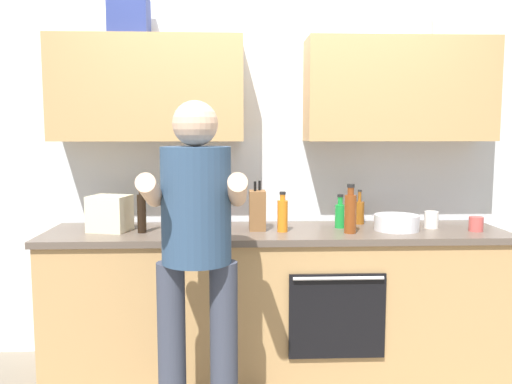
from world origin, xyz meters
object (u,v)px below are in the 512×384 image
bottle_soda (340,214)px  bottle_syrup (359,212)px  bottle_vinegar (350,212)px  cup_coffee (431,220)px  mixing_bowl (397,223)px  bottle_juice (283,215)px  bottle_soy (142,212)px  cup_ceramic (476,224)px  grocery_bag_rice (110,213)px  knife_block (257,210)px  bottle_oil (187,209)px  bottle_hotsauce (211,209)px  person_standing (196,240)px

bottle_soda → bottle_syrup: bearing=41.1°
bottle_vinegar → cup_coffee: bottle_vinegar is taller
mixing_bowl → cup_coffee: bearing=15.7°
bottle_juice → bottle_soy: size_ratio=0.84×
cup_ceramic → grocery_bag_rice: grocery_bag_rice is taller
mixing_bowl → knife_block: knife_block is taller
grocery_bag_rice → bottle_soda: bearing=2.0°
bottle_juice → bottle_soy: bottle_soy is taller
bottle_vinegar → bottle_syrup: bottle_vinegar is taller
bottle_oil → bottle_juice: bearing=-12.5°
bottle_oil → mixing_bowl: size_ratio=1.13×
bottle_soda → bottle_hotsauce: (-0.83, 0.16, 0.02)m
bottle_vinegar → grocery_bag_rice: size_ratio=1.30×
bottle_syrup → grocery_bag_rice: (-1.59, -0.19, 0.03)m
bottle_hotsauce → bottle_soy: size_ratio=0.84×
bottle_syrup → bottle_oil: 1.13m
bottle_juice → bottle_soy: (-0.85, 0.00, 0.02)m
bottle_soda → bottle_hotsauce: bearing=169.0°
bottle_juice → bottle_oil: 0.60m
bottle_juice → bottle_syrup: (0.54, 0.26, -0.02)m
bottle_soy → knife_block: bearing=5.5°
bottle_soy → mixing_bowl: 1.57m
grocery_bag_rice → mixing_bowl: bearing=-1.5°
bottle_soda → mixing_bowl: bearing=-16.4°
person_standing → bottle_soda: 1.14m
bottle_syrup → cup_ceramic: bottle_syrup is taller
bottle_juice → bottle_oil: (-0.59, 0.13, 0.02)m
cup_ceramic → grocery_bag_rice: (-2.25, 0.10, 0.07)m
bottle_hotsauce → bottle_juice: bearing=-32.1°
cup_coffee → grocery_bag_rice: 2.02m
knife_block → grocery_bag_rice: knife_block is taller
bottle_syrup → cup_coffee: size_ratio=2.15×
bottle_soda → bottle_hotsauce: bottle_hotsauce is taller
knife_block → grocery_bag_rice: size_ratio=1.33×
bottle_juice → knife_block: bearing=154.2°
bottle_vinegar → bottle_hotsauce: size_ratio=1.20×
bottle_soy → person_standing: bearing=-59.7°
bottle_vinegar → knife_block: bearing=166.4°
bottle_syrup → bottle_soy: size_ratio=0.77×
person_standing → bottle_juice: bearing=52.8°
knife_block → mixing_bowl: bearing=-3.4°
bottle_hotsauce → cup_coffee: size_ratio=2.34×
bottle_soda → bottle_oil: 0.97m
bottle_soy → mixing_bowl: (1.57, 0.02, -0.08)m
bottle_vinegar → knife_block: 0.57m
person_standing → cup_ceramic: person_standing is taller
person_standing → bottle_soda: bearing=41.3°
bottle_juice → mixing_bowl: bearing=1.8°
bottle_vinegar → cup_ceramic: size_ratio=3.33×
bottle_oil → cup_coffee: bearing=-1.5°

